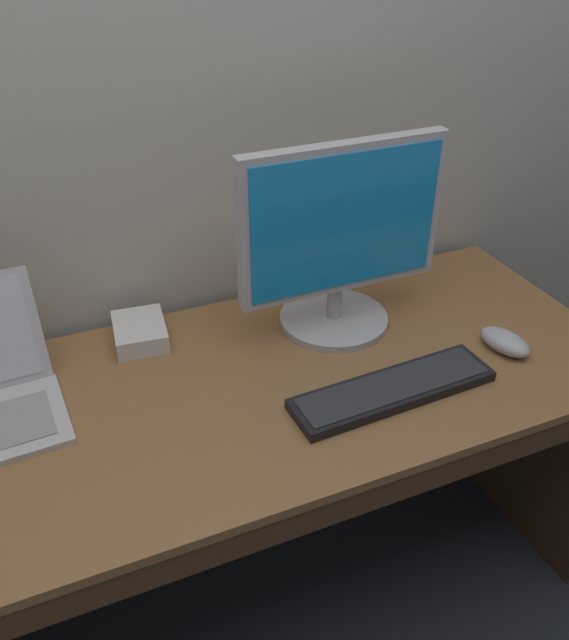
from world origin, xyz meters
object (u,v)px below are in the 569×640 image
at_px(external_monitor, 341,238).
at_px(computer_mouse, 505,342).
at_px(external_drive_box, 140,332).
at_px(wired_keyboard, 393,389).

bearing_deg(external_monitor, computer_mouse, -38.24).
bearing_deg(external_drive_box, computer_mouse, -25.74).
bearing_deg(computer_mouse, external_monitor, 127.46).
distance_m(wired_keyboard, external_drive_box, 0.58).
bearing_deg(computer_mouse, external_drive_box, 139.97).
relative_size(wired_keyboard, computer_mouse, 3.61).
relative_size(wired_keyboard, external_drive_box, 3.01).
xyz_separation_m(computer_mouse, external_drive_box, (-0.73, 0.35, 0.00)).
bearing_deg(external_drive_box, external_monitor, -15.31).
height_order(external_monitor, computer_mouse, external_monitor).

